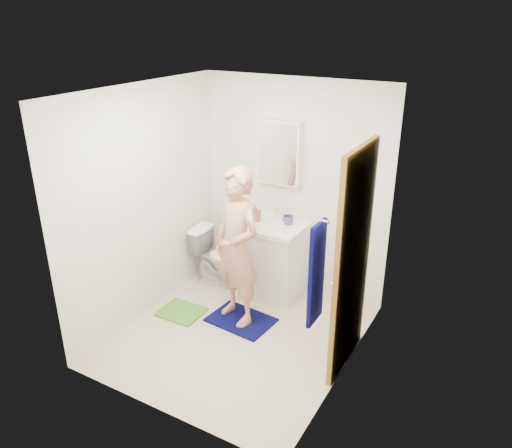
{
  "coord_description": "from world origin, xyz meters",
  "views": [
    {
      "loc": [
        2.22,
        -3.55,
        3.0
      ],
      "look_at": [
        0.06,
        0.25,
        1.13
      ],
      "focal_mm": 35.0,
      "sensor_mm": 36.0,
      "label": 1
    }
  ],
  "objects_px": {
    "soap_dispenser": "(255,213)",
    "toothbrush_cup": "(288,220)",
    "vanity_cabinet": "(269,260)",
    "towel": "(316,274)",
    "man": "(237,247)",
    "toilet": "(221,257)",
    "medicine_cabinet": "(280,152)"
  },
  "relations": [
    {
      "from": "soap_dispenser",
      "to": "toothbrush_cup",
      "type": "xyz_separation_m",
      "value": [
        0.35,
        0.11,
        -0.05
      ]
    },
    {
      "from": "vanity_cabinet",
      "to": "soap_dispenser",
      "type": "xyz_separation_m",
      "value": [
        -0.16,
        -0.02,
        0.55
      ]
    },
    {
      "from": "soap_dispenser",
      "to": "towel",
      "type": "bearing_deg",
      "value": -47.5
    },
    {
      "from": "man",
      "to": "toilet",
      "type": "bearing_deg",
      "value": 156.76
    },
    {
      "from": "vanity_cabinet",
      "to": "man",
      "type": "relative_size",
      "value": 0.49
    },
    {
      "from": "vanity_cabinet",
      "to": "toilet",
      "type": "height_order",
      "value": "vanity_cabinet"
    },
    {
      "from": "medicine_cabinet",
      "to": "toilet",
      "type": "distance_m",
      "value": 1.42
    },
    {
      "from": "soap_dispenser",
      "to": "toothbrush_cup",
      "type": "bearing_deg",
      "value": 18.23
    },
    {
      "from": "towel",
      "to": "soap_dispenser",
      "type": "relative_size",
      "value": 4.11
    },
    {
      "from": "vanity_cabinet",
      "to": "medicine_cabinet",
      "type": "distance_m",
      "value": 1.22
    },
    {
      "from": "towel",
      "to": "man",
      "type": "height_order",
      "value": "man"
    },
    {
      "from": "toilet",
      "to": "toothbrush_cup",
      "type": "xyz_separation_m",
      "value": [
        0.76,
        0.21,
        0.55
      ]
    },
    {
      "from": "vanity_cabinet",
      "to": "towel",
      "type": "distance_m",
      "value": 2.08
    },
    {
      "from": "toothbrush_cup",
      "to": "man",
      "type": "distance_m",
      "value": 0.8
    },
    {
      "from": "toilet",
      "to": "soap_dispenser",
      "type": "height_order",
      "value": "soap_dispenser"
    },
    {
      "from": "medicine_cabinet",
      "to": "toilet",
      "type": "bearing_deg",
      "value": -149.5
    },
    {
      "from": "towel",
      "to": "toothbrush_cup",
      "type": "distance_m",
      "value": 1.9
    },
    {
      "from": "medicine_cabinet",
      "to": "man",
      "type": "bearing_deg",
      "value": -89.72
    },
    {
      "from": "toothbrush_cup",
      "to": "medicine_cabinet",
      "type": "bearing_deg",
      "value": 144.26
    },
    {
      "from": "towel",
      "to": "vanity_cabinet",
      "type": "bearing_deg",
      "value": 128.47
    },
    {
      "from": "vanity_cabinet",
      "to": "soap_dispenser",
      "type": "height_order",
      "value": "soap_dispenser"
    },
    {
      "from": "toilet",
      "to": "man",
      "type": "bearing_deg",
      "value": -138.15
    },
    {
      "from": "towel",
      "to": "man",
      "type": "xyz_separation_m",
      "value": [
        -1.18,
        0.8,
        -0.4
      ]
    },
    {
      "from": "vanity_cabinet",
      "to": "man",
      "type": "xyz_separation_m",
      "value": [
        0.0,
        -0.69,
        0.45
      ]
    },
    {
      "from": "soap_dispenser",
      "to": "medicine_cabinet",
      "type": "bearing_deg",
      "value": 56.97
    },
    {
      "from": "toilet",
      "to": "toothbrush_cup",
      "type": "distance_m",
      "value": 0.96
    },
    {
      "from": "toilet",
      "to": "vanity_cabinet",
      "type": "bearing_deg",
      "value": -82.35
    },
    {
      "from": "medicine_cabinet",
      "to": "man",
      "type": "xyz_separation_m",
      "value": [
        0.0,
        -0.91,
        -0.75
      ]
    },
    {
      "from": "vanity_cabinet",
      "to": "toothbrush_cup",
      "type": "xyz_separation_m",
      "value": [
        0.18,
        0.09,
        0.5
      ]
    },
    {
      "from": "medicine_cabinet",
      "to": "towel",
      "type": "xyz_separation_m",
      "value": [
        1.18,
        -1.71,
        -0.35
      ]
    },
    {
      "from": "vanity_cabinet",
      "to": "toothbrush_cup",
      "type": "relative_size",
      "value": 6.69
    },
    {
      "from": "towel",
      "to": "soap_dispenser",
      "type": "height_order",
      "value": "towel"
    }
  ]
}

